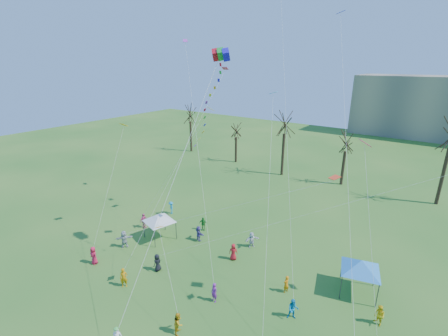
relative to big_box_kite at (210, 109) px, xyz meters
The scene contains 7 objects.
ground 16.49m from the big_box_kite, 75.57° to the right, with size 160.00×160.00×0.00m, color #24631F.
bare_tree_row 29.79m from the big_box_kite, 76.73° to the left, with size 69.37×8.98×12.24m.
big_box_kite is the anchor object (origin of this frame).
canopy_tent_white 14.48m from the big_box_kite, behind, with size 3.75×3.75×2.92m.
canopy_tent_blue 17.47m from the big_box_kite, 20.52° to the left, with size 3.97×3.97×3.08m.
festival_crowd 13.91m from the big_box_kite, 67.43° to the right, with size 26.68×13.90×1.86m.
small_kites_aloft 3.85m from the big_box_kite, 69.87° to the left, with size 29.89×17.59×33.16m.
Camera 1 is at (13.35, -12.13, 18.19)m, focal length 25.00 mm.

